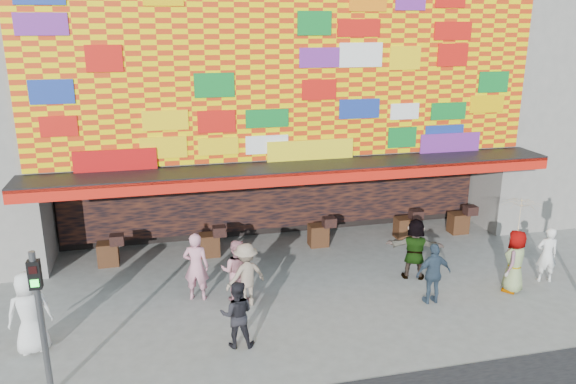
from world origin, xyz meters
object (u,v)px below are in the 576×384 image
(ped_d, at_px, (246,275))
(ped_i, at_px, (236,270))
(ped_a, at_px, (30,313))
(ped_g, at_px, (515,261))
(parasol, at_px, (521,215))
(ped_e, at_px, (434,273))
(ped_f, at_px, (415,249))
(ped_c, at_px, (237,314))
(ped_b, at_px, (196,267))
(signal_left, at_px, (40,309))
(ped_h, at_px, (547,255))

(ped_d, relative_size, ped_i, 1.01)
(ped_a, distance_m, ped_g, 11.97)
(ped_i, bearing_deg, parasol, -172.62)
(ped_e, height_order, ped_f, ped_f)
(ped_c, distance_m, ped_d, 1.87)
(ped_a, relative_size, ped_b, 1.02)
(ped_b, distance_m, ped_f, 6.05)
(ped_g, bearing_deg, ped_e, -40.69)
(ped_c, xyz_separation_m, parasol, (7.58, 0.94, 1.38))
(ped_a, height_order, ped_c, ped_a)
(parasol, bearing_deg, ped_e, -177.71)
(signal_left, bearing_deg, ped_d, 32.03)
(ped_d, height_order, ped_h, ped_d)
(ped_c, relative_size, ped_d, 0.92)
(ped_h, bearing_deg, parasol, 27.10)
(ped_f, xyz_separation_m, ped_h, (3.46, -1.06, -0.08))
(parasol, bearing_deg, ped_a, -179.49)
(ped_a, relative_size, ped_h, 1.18)
(ped_b, bearing_deg, ped_a, 40.91)
(ped_b, distance_m, ped_h, 9.58)
(ped_a, distance_m, ped_h, 13.21)
(signal_left, relative_size, ped_g, 1.75)
(ped_b, distance_m, ped_e, 6.08)
(ped_b, distance_m, parasol, 8.50)
(ped_i, bearing_deg, ped_a, 32.72)
(signal_left, bearing_deg, ped_e, 10.84)
(ped_b, bearing_deg, ped_h, -169.98)
(ped_f, bearing_deg, signal_left, 42.44)
(ped_f, bearing_deg, ped_c, 46.53)
(ped_h, bearing_deg, ped_c, 20.79)
(signal_left, distance_m, ped_c, 4.04)
(ped_g, height_order, parasol, parasol)
(ped_d, distance_m, ped_g, 7.14)
(ped_e, bearing_deg, ped_i, -16.36)
(ped_a, bearing_deg, ped_e, 166.10)
(ped_g, relative_size, ped_i, 1.04)
(ped_f, relative_size, ped_i, 1.06)
(ped_e, xyz_separation_m, ped_f, (0.18, 1.47, 0.06))
(ped_e, height_order, ped_g, ped_g)
(ped_c, bearing_deg, ped_f, -145.86)
(ped_d, xyz_separation_m, parasol, (7.09, -0.87, 1.32))
(ped_c, xyz_separation_m, ped_f, (5.36, 2.31, 0.10))
(ped_b, relative_size, ped_g, 1.06)
(ped_b, distance_m, ped_d, 1.36)
(signal_left, bearing_deg, ped_g, 9.06)
(signal_left, distance_m, ped_b, 4.64)
(ped_a, height_order, parasol, parasol)
(ped_g, bearing_deg, ped_c, -35.94)
(signal_left, xyz_separation_m, ped_e, (8.96, 1.72, -1.05))
(ped_b, height_order, ped_g, ped_b)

